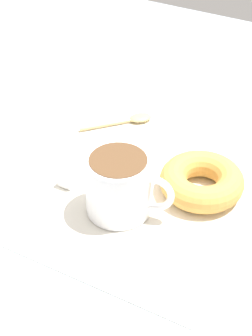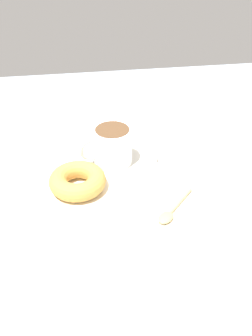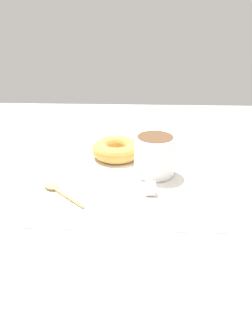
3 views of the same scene
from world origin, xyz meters
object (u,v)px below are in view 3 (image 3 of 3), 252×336
coffee_cup (154,154)px  sugar_cube (150,189)px  donut (117,149)px  spoon (56,188)px

coffee_cup → sugar_cube: 9.36cm
coffee_cup → sugar_cube: size_ratio=5.79×
donut → sugar_cube: size_ratio=5.69×
spoon → donut: bearing=-33.0°
spoon → sugar_cube: 17.92cm
sugar_cube → donut: bearing=23.8°
coffee_cup → spoon: 20.99cm
coffee_cup → sugar_cube: coffee_cup is taller
donut → sugar_cube: 18.23cm
coffee_cup → donut: 11.73cm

